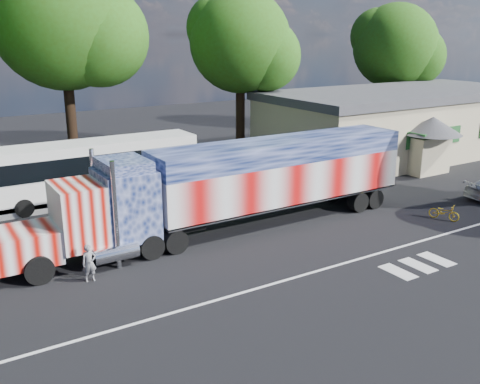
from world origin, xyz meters
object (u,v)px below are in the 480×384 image
tree_n_mid (65,19)px  tree_ne_a (242,43)px  woman (89,263)px  bicycle (444,212)px  tree_far_ne (397,47)px  semi_truck (237,184)px  coach_bus (97,169)px

tree_n_mid → tree_ne_a: 12.71m
woman → bicycle: woman is taller
tree_far_ne → woman: bearing=-153.8°
woman → semi_truck: bearing=19.2°
bicycle → tree_ne_a: (-1.01, 18.37, 8.36)m
bicycle → tree_far_ne: 27.69m
coach_bus → bicycle: coach_bus is taller
coach_bus → tree_far_ne: tree_far_ne is taller
semi_truck → tree_far_ne: 32.04m
coach_bus → tree_n_mid: 11.15m
coach_bus → woman: (-3.78, -10.73, -1.03)m
tree_n_mid → coach_bus: bearing=-95.9°
semi_truck → tree_far_ne: (27.42, 15.49, 5.89)m
woman → bicycle: (17.96, -2.58, -0.35)m
bicycle → tree_far_ne: bearing=28.1°
semi_truck → coach_bus: semi_truck is taller
semi_truck → bicycle: (9.98, -4.53, -1.94)m
coach_bus → semi_truck: bearing=-64.4°
semi_truck → tree_ne_a: bearing=57.1°
woman → bicycle: size_ratio=0.96×
coach_bus → tree_n_mid: bearing=84.1°
semi_truck → tree_ne_a: 17.70m
tree_far_ne → tree_ne_a: tree_ne_a is taller
bicycle → tree_ne_a: size_ratio=0.12×
coach_bus → bicycle: bearing=-43.2°
tree_far_ne → tree_ne_a: (-18.46, -1.65, 0.53)m
tree_n_mid → tree_far_ne: 30.98m
coach_bus → tree_far_ne: size_ratio=0.96×
bicycle → tree_far_ne: size_ratio=0.13×
tree_far_ne → bicycle: bearing=-131.1°
semi_truck → coach_bus: size_ratio=1.81×
semi_truck → woman: semi_truck is taller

